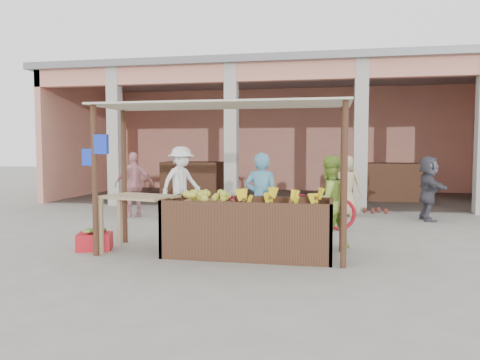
% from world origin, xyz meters
% --- Properties ---
extents(ground, '(60.00, 60.00, 0.00)m').
position_xyz_m(ground, '(0.00, 0.00, 0.00)').
color(ground, gray).
rests_on(ground, ground).
extents(market_building, '(14.40, 6.40, 4.20)m').
position_xyz_m(market_building, '(0.05, 8.93, 2.70)').
color(market_building, tan).
rests_on(market_building, ground).
extents(fruit_stall, '(2.60, 0.95, 0.80)m').
position_xyz_m(fruit_stall, '(0.50, 0.00, 0.40)').
color(fruit_stall, '#513120').
rests_on(fruit_stall, ground).
extents(stall_awning, '(4.09, 1.35, 2.39)m').
position_xyz_m(stall_awning, '(-0.01, 0.06, 1.98)').
color(stall_awning, '#513120').
rests_on(stall_awning, ground).
extents(banana_heap, '(1.21, 0.66, 0.22)m').
position_xyz_m(banana_heap, '(0.97, 0.04, 0.91)').
color(banana_heap, yellow).
rests_on(banana_heap, fruit_stall).
extents(melon_tray, '(0.76, 0.65, 0.20)m').
position_xyz_m(melon_tray, '(-0.15, -0.03, 0.89)').
color(melon_tray, '#9F7452').
rests_on(melon_tray, fruit_stall).
extents(berry_heap, '(0.39, 0.32, 0.12)m').
position_xyz_m(berry_heap, '(0.26, 0.05, 0.86)').
color(berry_heap, maroon).
rests_on(berry_heap, fruit_stall).
extents(side_table, '(1.29, 1.02, 0.92)m').
position_xyz_m(side_table, '(-1.31, 0.01, 0.77)').
color(side_table, tan).
rests_on(side_table, ground).
extents(papaya_pile, '(0.73, 0.42, 0.21)m').
position_xyz_m(papaya_pile, '(-1.31, 0.01, 1.02)').
color(papaya_pile, '#45812A').
rests_on(papaya_pile, side_table).
extents(red_crate, '(0.63, 0.53, 0.28)m').
position_xyz_m(red_crate, '(-2.08, -0.08, 0.14)').
color(red_crate, red).
rests_on(red_crate, ground).
extents(plantain_bundle, '(0.45, 0.32, 0.09)m').
position_xyz_m(plantain_bundle, '(-2.08, -0.08, 0.33)').
color(plantain_bundle, '#689937').
rests_on(plantain_bundle, red_crate).
extents(produce_sacks, '(0.95, 0.71, 0.57)m').
position_xyz_m(produce_sacks, '(2.88, 5.31, 0.29)').
color(produce_sacks, maroon).
rests_on(produce_sacks, ground).
extents(vendor_blue, '(0.66, 0.49, 1.72)m').
position_xyz_m(vendor_blue, '(0.58, 0.82, 0.86)').
color(vendor_blue, '#55A1C9').
rests_on(vendor_blue, ground).
extents(vendor_green, '(0.92, 0.81, 1.65)m').
position_xyz_m(vendor_green, '(1.73, 0.88, 0.82)').
color(vendor_green, '#9DC643').
rests_on(vendor_green, ground).
extents(motorcycle, '(1.30, 2.19, 1.08)m').
position_xyz_m(motorcycle, '(1.32, 2.40, 0.54)').
color(motorcycle, maroon).
rests_on(motorcycle, ground).
extents(shopper_a, '(1.18, 1.32, 1.86)m').
position_xyz_m(shopper_a, '(-1.82, 3.69, 0.93)').
color(shopper_a, white).
rests_on(shopper_a, ground).
extents(shopper_b, '(1.13, 0.96, 1.70)m').
position_xyz_m(shopper_b, '(-2.97, 3.54, 0.85)').
color(shopper_b, pink).
rests_on(shopper_b, ground).
extents(shopper_c, '(0.90, 0.67, 1.68)m').
position_xyz_m(shopper_c, '(2.12, 4.65, 0.84)').
color(shopper_c, tan).
rests_on(shopper_c, ground).
extents(shopper_d, '(0.74, 1.52, 1.59)m').
position_xyz_m(shopper_d, '(3.97, 4.31, 0.80)').
color(shopper_d, '#464550').
rests_on(shopper_d, ground).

